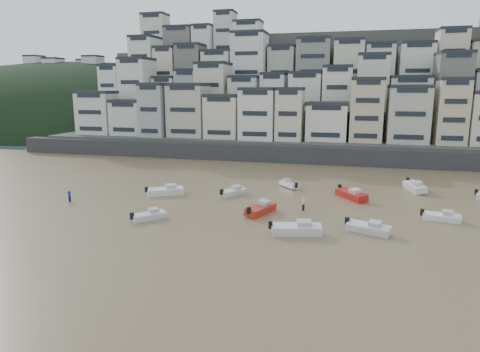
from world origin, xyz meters
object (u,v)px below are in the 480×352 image
(boat_h, at_px, (289,184))
(boat_k, at_px, (165,190))
(boat_f, at_px, (233,191))
(boat_b, at_px, (369,227))
(boat_c, at_px, (261,207))
(boat_e, at_px, (351,193))
(boat_i, at_px, (415,186))
(boat_d, at_px, (442,216))
(boat_a, at_px, (296,227))
(person_pink, at_px, (303,204))
(boat_j, at_px, (149,215))
(person_blue, at_px, (69,196))

(boat_h, height_order, boat_k, boat_k)
(boat_h, bearing_deg, boat_f, 94.48)
(boat_b, bearing_deg, boat_c, -178.40)
(boat_e, distance_m, boat_i, 11.81)
(boat_c, bearing_deg, boat_d, -63.17)
(boat_a, height_order, boat_d, boat_a)
(boat_i, bearing_deg, person_pink, -60.44)
(boat_e, relative_size, boat_h, 1.37)
(boat_j, bearing_deg, boat_f, 14.55)
(boat_k, bearing_deg, boat_d, -37.78)
(boat_i, xyz_separation_m, boat_k, (-35.91, -11.86, -0.03))
(boat_c, bearing_deg, boat_i, -28.64)
(boat_c, xyz_separation_m, person_pink, (5.04, 2.74, 0.10))
(boat_d, bearing_deg, boat_e, 150.40)
(boat_a, height_order, person_blue, person_blue)
(person_blue, bearing_deg, boat_j, -18.13)
(person_pink, bearing_deg, boat_a, -88.26)
(boat_k, bearing_deg, person_blue, 178.71)
(boat_a, relative_size, boat_e, 0.98)
(boat_d, xyz_separation_m, boat_f, (-27.23, 5.69, 0.02))
(boat_a, relative_size, boat_k, 1.02)
(boat_b, bearing_deg, boat_a, -141.73)
(boat_j, bearing_deg, person_blue, 112.19)
(boat_e, height_order, boat_i, boat_e)
(boat_c, distance_m, boat_k, 16.56)
(boat_c, xyz_separation_m, boat_e, (11.01, 10.37, 0.05))
(boat_k, xyz_separation_m, person_blue, (-11.26, -6.84, 0.08))
(boat_j, relative_size, boat_k, 0.78)
(boat_e, relative_size, boat_j, 1.34)
(person_blue, bearing_deg, boat_e, 16.90)
(boat_i, xyz_separation_m, person_pink, (-15.33, -14.84, 0.06))
(boat_j, height_order, person_pink, person_pink)
(boat_k, bearing_deg, boat_i, -14.29)
(boat_b, relative_size, boat_d, 1.11)
(boat_d, relative_size, boat_j, 1.02)
(boat_h, bearing_deg, boat_e, -156.39)
(boat_e, distance_m, person_pink, 9.69)
(boat_b, bearing_deg, boat_i, 91.31)
(person_pink, bearing_deg, person_blue, -173.08)
(boat_d, distance_m, boat_e, 13.15)
(boat_i, xyz_separation_m, person_blue, (-47.17, -18.70, 0.06))
(boat_b, distance_m, boat_k, 30.13)
(boat_d, bearing_deg, person_blue, -167.93)
(boat_d, relative_size, boat_h, 1.04)
(boat_i, bearing_deg, boat_h, -97.13)
(boat_b, height_order, boat_d, boat_b)
(boat_j, bearing_deg, boat_a, -52.83)
(boat_f, xyz_separation_m, boat_j, (-6.69, -13.86, -0.03))
(boat_i, distance_m, person_pink, 21.34)
(boat_b, xyz_separation_m, boat_j, (-25.34, -1.48, -0.09))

